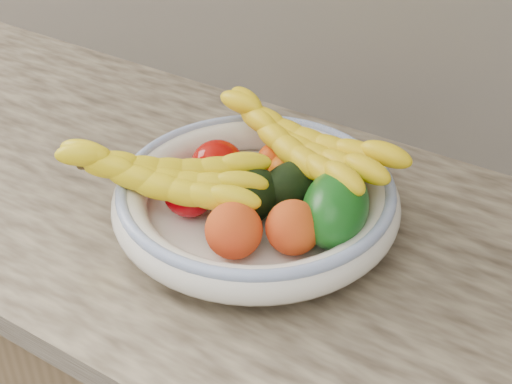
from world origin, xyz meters
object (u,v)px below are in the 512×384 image
object	(u,v)px
banana_bunch_front	(162,181)
green_mango	(335,208)
fruit_bowl	(256,199)
banana_bunch_back	(300,149)

from	to	relation	value
banana_bunch_front	green_mango	bearing A→B (deg)	-4.10
fruit_bowl	green_mango	world-z (taller)	green_mango
fruit_bowl	green_mango	distance (m)	0.12
fruit_bowl	green_mango	xyz separation A→B (m)	(0.12, 0.01, 0.03)
fruit_bowl	banana_bunch_back	world-z (taller)	banana_bunch_back
fruit_bowl	banana_bunch_front	world-z (taller)	banana_bunch_front
banana_bunch_front	banana_bunch_back	bearing A→B (deg)	29.77
banana_bunch_back	banana_bunch_front	world-z (taller)	banana_bunch_back
banana_bunch_back	banana_bunch_front	xyz separation A→B (m)	(-0.12, -0.16, -0.01)
fruit_bowl	green_mango	size ratio (longest dim) A/B	3.01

